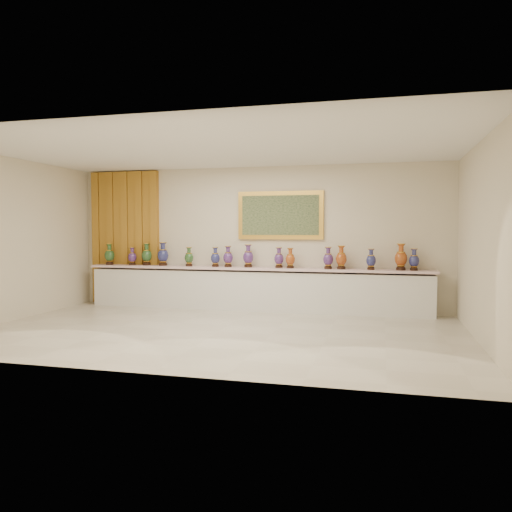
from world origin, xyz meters
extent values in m
plane|color=beige|center=(0.00, 0.00, 0.00)|extent=(8.00, 8.00, 0.00)
plane|color=beige|center=(0.00, 2.50, 1.50)|extent=(8.00, 0.00, 8.00)
plane|color=beige|center=(-4.00, 0.00, 1.50)|extent=(0.00, 5.00, 5.00)
plane|color=beige|center=(4.00, 0.00, 1.50)|extent=(0.00, 5.00, 5.00)
plane|color=white|center=(0.00, 0.00, 3.00)|extent=(8.00, 8.00, 0.00)
cube|color=#AD8025|center=(-3.03, 2.44, 1.50)|extent=(1.64, 0.14, 2.95)
cube|color=gold|center=(0.53, 2.46, 1.98)|extent=(1.80, 0.06, 1.00)
cube|color=#1A3520|center=(0.53, 2.42, 1.98)|extent=(1.62, 0.02, 0.82)
cube|color=white|center=(0.00, 2.27, 0.41)|extent=(7.20, 0.42, 0.81)
cube|color=beige|center=(0.00, 2.25, 0.88)|extent=(7.28, 0.48, 0.05)
cylinder|color=black|center=(-3.31, 2.23, 0.92)|extent=(0.17, 0.17, 0.05)
cone|color=gold|center=(-3.31, 2.23, 0.97)|extent=(0.15, 0.15, 0.03)
ellipsoid|color=black|center=(-3.31, 2.23, 1.10)|extent=(0.22, 0.22, 0.27)
cylinder|color=gold|center=(-3.31, 2.23, 1.22)|extent=(0.15, 0.15, 0.01)
cylinder|color=black|center=(-3.31, 2.23, 1.28)|extent=(0.09, 0.09, 0.10)
cone|color=black|center=(-3.31, 2.23, 1.35)|extent=(0.15, 0.15, 0.04)
cylinder|color=gold|center=(-3.31, 2.23, 1.37)|extent=(0.15, 0.15, 0.01)
cylinder|color=black|center=(-2.77, 2.26, 0.92)|extent=(0.14, 0.14, 0.04)
cone|color=gold|center=(-2.77, 2.26, 0.96)|extent=(0.12, 0.12, 0.03)
ellipsoid|color=#230E47|center=(-2.77, 2.26, 1.07)|extent=(0.23, 0.23, 0.23)
cylinder|color=gold|center=(-2.77, 2.26, 1.17)|extent=(0.13, 0.13, 0.01)
cylinder|color=#230E47|center=(-2.77, 2.26, 1.22)|extent=(0.07, 0.07, 0.08)
cone|color=#230E47|center=(-2.77, 2.26, 1.28)|extent=(0.13, 0.13, 0.03)
cylinder|color=gold|center=(-2.77, 2.26, 1.29)|extent=(0.13, 0.13, 0.01)
cylinder|color=black|center=(-2.43, 2.29, 0.92)|extent=(0.17, 0.17, 0.05)
cone|color=gold|center=(-2.43, 2.29, 0.98)|extent=(0.15, 0.15, 0.03)
ellipsoid|color=black|center=(-2.43, 2.29, 1.11)|extent=(0.26, 0.26, 0.28)
cylinder|color=gold|center=(-2.43, 2.29, 1.23)|extent=(0.15, 0.15, 0.01)
cylinder|color=black|center=(-2.43, 2.29, 1.29)|extent=(0.09, 0.09, 0.10)
cone|color=black|center=(-2.43, 2.29, 1.36)|extent=(0.15, 0.15, 0.04)
cylinder|color=gold|center=(-2.43, 2.29, 1.38)|extent=(0.16, 0.16, 0.01)
cylinder|color=black|center=(-2.03, 2.26, 0.93)|extent=(0.18, 0.18, 0.05)
cone|color=gold|center=(-2.03, 2.26, 0.98)|extent=(0.16, 0.16, 0.03)
ellipsoid|color=#0B0F43|center=(-2.03, 2.26, 1.12)|extent=(0.24, 0.24, 0.29)
cylinder|color=gold|center=(-2.03, 2.26, 1.24)|extent=(0.16, 0.16, 0.01)
cylinder|color=#0B0F43|center=(-2.03, 2.26, 1.31)|extent=(0.09, 0.09, 0.11)
cone|color=#0B0F43|center=(-2.03, 2.26, 1.38)|extent=(0.16, 0.16, 0.04)
cylinder|color=gold|center=(-2.03, 2.26, 1.40)|extent=(0.17, 0.17, 0.01)
cylinder|color=black|center=(-1.41, 2.22, 0.92)|extent=(0.14, 0.14, 0.04)
cone|color=gold|center=(-1.41, 2.22, 0.96)|extent=(0.13, 0.13, 0.03)
ellipsoid|color=black|center=(-1.41, 2.22, 1.08)|extent=(0.21, 0.21, 0.24)
cylinder|color=gold|center=(-1.41, 2.22, 1.18)|extent=(0.13, 0.13, 0.01)
cylinder|color=black|center=(-1.41, 2.22, 1.23)|extent=(0.08, 0.08, 0.09)
cone|color=black|center=(-1.41, 2.22, 1.29)|extent=(0.13, 0.13, 0.03)
cylinder|color=gold|center=(-1.41, 2.22, 1.30)|extent=(0.13, 0.13, 0.01)
cylinder|color=black|center=(-0.81, 2.22, 0.92)|extent=(0.15, 0.15, 0.04)
cone|color=gold|center=(-0.81, 2.22, 0.97)|extent=(0.13, 0.13, 0.03)
ellipsoid|color=#0B0F43|center=(-0.81, 2.22, 1.08)|extent=(0.25, 0.25, 0.24)
cylinder|color=gold|center=(-0.81, 2.22, 1.18)|extent=(0.13, 0.13, 0.01)
cylinder|color=#0B0F43|center=(-0.81, 2.22, 1.23)|extent=(0.08, 0.08, 0.09)
cone|color=#0B0F43|center=(-0.81, 2.22, 1.29)|extent=(0.13, 0.13, 0.03)
cylinder|color=gold|center=(-0.81, 2.22, 1.31)|extent=(0.13, 0.13, 0.01)
cylinder|color=black|center=(-0.54, 2.24, 0.92)|extent=(0.15, 0.15, 0.04)
cone|color=gold|center=(-0.54, 2.24, 0.97)|extent=(0.14, 0.14, 0.03)
ellipsoid|color=#230E47|center=(-0.54, 2.24, 1.09)|extent=(0.26, 0.26, 0.25)
cylinder|color=gold|center=(-0.54, 2.24, 1.20)|extent=(0.14, 0.14, 0.01)
cylinder|color=#230E47|center=(-0.54, 2.24, 1.25)|extent=(0.08, 0.08, 0.09)
cone|color=#230E47|center=(-0.54, 2.24, 1.32)|extent=(0.14, 0.14, 0.03)
cylinder|color=gold|center=(-0.54, 2.24, 1.33)|extent=(0.14, 0.14, 0.01)
cylinder|color=black|center=(-0.11, 2.28, 0.92)|extent=(0.17, 0.17, 0.05)
cone|color=gold|center=(-0.11, 2.28, 0.98)|extent=(0.15, 0.15, 0.03)
ellipsoid|color=#230E47|center=(-0.11, 2.28, 1.11)|extent=(0.25, 0.25, 0.27)
cylinder|color=gold|center=(-0.11, 2.28, 1.22)|extent=(0.15, 0.15, 0.01)
cylinder|color=#230E47|center=(-0.11, 2.28, 1.28)|extent=(0.09, 0.09, 0.10)
cone|color=#230E47|center=(-0.11, 2.28, 1.35)|extent=(0.15, 0.15, 0.04)
cylinder|color=gold|center=(-0.11, 2.28, 1.37)|extent=(0.15, 0.15, 0.01)
cylinder|color=black|center=(0.55, 2.27, 0.92)|extent=(0.15, 0.15, 0.04)
cone|color=gold|center=(0.55, 2.27, 0.97)|extent=(0.13, 0.13, 0.03)
ellipsoid|color=#230E47|center=(0.55, 2.27, 1.08)|extent=(0.24, 0.24, 0.24)
cylinder|color=gold|center=(0.55, 2.27, 1.18)|extent=(0.13, 0.13, 0.01)
cylinder|color=#230E47|center=(0.55, 2.27, 1.24)|extent=(0.08, 0.08, 0.09)
cone|color=#230E47|center=(0.55, 2.27, 1.30)|extent=(0.13, 0.13, 0.03)
cylinder|color=gold|center=(0.55, 2.27, 1.31)|extent=(0.14, 0.14, 0.01)
cylinder|color=black|center=(0.79, 2.21, 0.92)|extent=(0.15, 0.15, 0.04)
cone|color=gold|center=(0.79, 2.21, 0.97)|extent=(0.13, 0.13, 0.03)
ellipsoid|color=maroon|center=(0.79, 2.21, 1.08)|extent=(0.24, 0.24, 0.24)
cylinder|color=gold|center=(0.79, 2.21, 1.18)|extent=(0.13, 0.13, 0.01)
cylinder|color=maroon|center=(0.79, 2.21, 1.23)|extent=(0.08, 0.08, 0.09)
cone|color=maroon|center=(0.79, 2.21, 1.29)|extent=(0.13, 0.13, 0.03)
cylinder|color=gold|center=(0.79, 2.21, 1.31)|extent=(0.13, 0.13, 0.01)
cylinder|color=black|center=(1.56, 2.23, 0.92)|extent=(0.15, 0.15, 0.04)
cone|color=gold|center=(1.56, 2.23, 0.97)|extent=(0.13, 0.13, 0.03)
ellipsoid|color=#230E47|center=(1.56, 2.23, 1.09)|extent=(0.24, 0.24, 0.25)
cylinder|color=gold|center=(1.56, 2.23, 1.20)|extent=(0.14, 0.14, 0.01)
cylinder|color=#230E47|center=(1.56, 2.23, 1.25)|extent=(0.08, 0.08, 0.09)
cone|color=#230E47|center=(1.56, 2.23, 1.32)|extent=(0.14, 0.14, 0.03)
cylinder|color=gold|center=(1.56, 2.23, 1.33)|extent=(0.14, 0.14, 0.01)
cylinder|color=black|center=(1.81, 2.22, 0.92)|extent=(0.16, 0.16, 0.05)
cone|color=gold|center=(1.81, 2.22, 0.97)|extent=(0.14, 0.14, 0.03)
ellipsoid|color=maroon|center=(1.81, 2.22, 1.10)|extent=(0.25, 0.25, 0.27)
cylinder|color=gold|center=(1.81, 2.22, 1.22)|extent=(0.15, 0.15, 0.01)
cylinder|color=maroon|center=(1.81, 2.22, 1.28)|extent=(0.09, 0.09, 0.10)
cone|color=maroon|center=(1.81, 2.22, 1.34)|extent=(0.15, 0.15, 0.04)
cylinder|color=gold|center=(1.81, 2.22, 1.36)|extent=(0.15, 0.15, 0.01)
cylinder|color=black|center=(2.39, 2.22, 0.92)|extent=(0.14, 0.14, 0.04)
cone|color=gold|center=(2.39, 2.22, 0.96)|extent=(0.13, 0.13, 0.03)
ellipsoid|color=#0B0F43|center=(2.39, 2.22, 1.08)|extent=(0.24, 0.24, 0.24)
cylinder|color=gold|center=(2.39, 2.22, 1.18)|extent=(0.13, 0.13, 0.01)
cylinder|color=#0B0F43|center=(2.39, 2.22, 1.23)|extent=(0.08, 0.08, 0.09)
cone|color=#0B0F43|center=(2.39, 2.22, 1.29)|extent=(0.13, 0.13, 0.03)
cylinder|color=gold|center=(2.39, 2.22, 1.30)|extent=(0.13, 0.13, 0.01)
cylinder|color=black|center=(2.95, 2.25, 0.93)|extent=(0.18, 0.18, 0.05)
cone|color=gold|center=(2.95, 2.25, 0.98)|extent=(0.16, 0.16, 0.03)
ellipsoid|color=maroon|center=(2.95, 2.25, 1.12)|extent=(0.29, 0.29, 0.30)
cylinder|color=gold|center=(2.95, 2.25, 1.25)|extent=(0.16, 0.16, 0.01)
cylinder|color=maroon|center=(2.95, 2.25, 1.31)|extent=(0.10, 0.10, 0.11)
cone|color=maroon|center=(2.95, 2.25, 1.39)|extent=(0.16, 0.16, 0.04)
cylinder|color=gold|center=(2.95, 2.25, 1.41)|extent=(0.17, 0.17, 0.01)
cylinder|color=black|center=(3.19, 2.25, 0.92)|extent=(0.15, 0.15, 0.04)
cone|color=gold|center=(3.19, 2.25, 0.97)|extent=(0.13, 0.13, 0.03)
ellipsoid|color=#0B0F43|center=(3.19, 2.25, 1.08)|extent=(0.22, 0.22, 0.24)
cylinder|color=gold|center=(3.19, 2.25, 1.18)|extent=(0.13, 0.13, 0.01)
cylinder|color=#0B0F43|center=(3.19, 2.25, 1.24)|extent=(0.08, 0.08, 0.09)
cone|color=#0B0F43|center=(3.19, 2.25, 1.30)|extent=(0.13, 0.13, 0.03)
cylinder|color=gold|center=(3.19, 2.25, 1.31)|extent=(0.14, 0.14, 0.01)
camera|label=1|loc=(2.61, -7.73, 1.68)|focal=35.00mm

